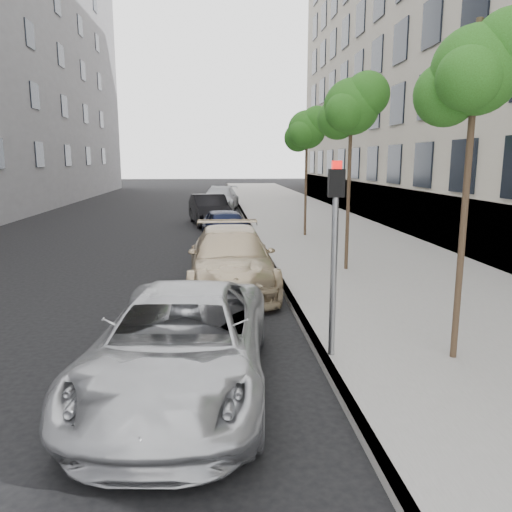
{
  "coord_description": "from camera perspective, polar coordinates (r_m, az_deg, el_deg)",
  "views": [
    {
      "loc": [
        -0.54,
        -5.65,
        3.21
      ],
      "look_at": [
        0.21,
        3.12,
        1.5
      ],
      "focal_mm": 35.0,
      "sensor_mm": 36.0,
      "label": 1
    }
  ],
  "objects": [
    {
      "name": "suv",
      "position": [
        12.59,
        -2.87,
        -0.29
      ],
      "size": [
        2.15,
        5.2,
        1.5
      ],
      "primitive_type": "imported",
      "rotation": [
        0.0,
        0.0,
        0.01
      ],
      "color": "#C1AC89",
      "rests_on": "ground"
    },
    {
      "name": "sedan_black",
      "position": [
        25.02,
        -5.34,
        5.29
      ],
      "size": [
        2.3,
        4.74,
        1.5
      ],
      "primitive_type": "imported",
      "rotation": [
        0.0,
        0.0,
        0.16
      ],
      "color": "black",
      "rests_on": "ground"
    },
    {
      "name": "sedan_rear",
      "position": [
        32.05,
        -4.15,
        6.55
      ],
      "size": [
        2.81,
        5.42,
        1.5
      ],
      "primitive_type": "imported",
      "rotation": [
        0.0,
        0.0,
        -0.14
      ],
      "color": "#97999E",
      "rests_on": "ground"
    },
    {
      "name": "sidewalk",
      "position": [
        30.21,
        4.41,
        4.98
      ],
      "size": [
        6.4,
        72.0,
        0.14
      ],
      "primitive_type": "cube",
      "color": "gray",
      "rests_on": "ground"
    },
    {
      "name": "signal_pole",
      "position": [
        7.73,
        8.98,
        2.24
      ],
      "size": [
        0.25,
        0.2,
        3.05
      ],
      "rotation": [
        0.0,
        0.0,
        -0.08
      ],
      "color": "#939699",
      "rests_on": "sidewalk"
    },
    {
      "name": "curb",
      "position": [
        29.87,
        -1.54,
        4.94
      ],
      "size": [
        0.15,
        72.0,
        0.14
      ],
      "primitive_type": "cube",
      "color": "#9E9B93",
      "rests_on": "ground"
    },
    {
      "name": "tree_far",
      "position": [
        20.54,
        5.9,
        14.18
      ],
      "size": [
        1.82,
        1.62,
        5.14
      ],
      "color": "#38281C",
      "rests_on": "sidewalk"
    },
    {
      "name": "tree_mid",
      "position": [
        14.23,
        10.97,
        16.39
      ],
      "size": [
        1.81,
        1.61,
        5.36
      ],
      "color": "#38281C",
      "rests_on": "sidewalk"
    },
    {
      "name": "minivan",
      "position": [
        7.1,
        -8.58,
        -9.84
      ],
      "size": [
        2.81,
        5.24,
        1.4
      ],
      "primitive_type": "imported",
      "rotation": [
        0.0,
        0.0,
        -0.1
      ],
      "color": "#B2B3B7",
      "rests_on": "ground"
    },
    {
      "name": "ground",
      "position": [
        6.52,
        0.55,
        -18.49
      ],
      "size": [
        160.0,
        160.0,
        0.0
      ],
      "primitive_type": "plane",
      "color": "black",
      "rests_on": "ground"
    },
    {
      "name": "tree_near",
      "position": [
        8.18,
        23.98,
        18.73
      ],
      "size": [
        1.63,
        1.43,
        5.11
      ],
      "color": "#38281C",
      "rests_on": "sidewalk"
    },
    {
      "name": "sedan_blue",
      "position": [
        18.89,
        -3.48,
        3.28
      ],
      "size": [
        2.05,
        4.18,
        1.37
      ],
      "primitive_type": "imported",
      "rotation": [
        0.0,
        0.0,
        0.11
      ],
      "color": "black",
      "rests_on": "ground"
    }
  ]
}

